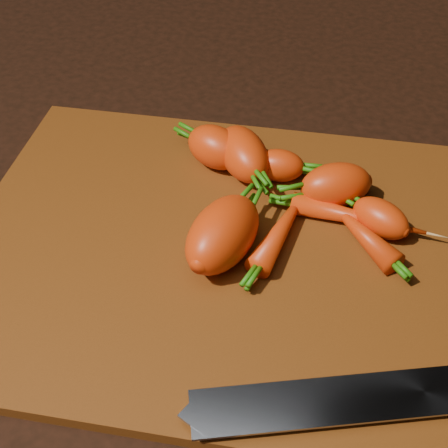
# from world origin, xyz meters

# --- Properties ---
(ground) EXTENTS (2.00, 2.00, 0.01)m
(ground) POSITION_xyz_m (0.00, 0.00, -0.01)
(ground) COLOR black
(cutting_board) EXTENTS (0.50, 0.40, 0.01)m
(cutting_board) POSITION_xyz_m (0.00, 0.00, 0.01)
(cutting_board) COLOR brown
(cutting_board) RESTS_ON ground
(carrot_0) EXTENTS (0.08, 0.07, 0.05)m
(carrot_0) POSITION_xyz_m (-0.03, 0.12, 0.03)
(carrot_0) COLOR red
(carrot_0) RESTS_ON cutting_board
(carrot_1) EXTENTS (0.08, 0.10, 0.05)m
(carrot_1) POSITION_xyz_m (0.00, 0.11, 0.04)
(carrot_1) COLOR red
(carrot_1) RESTS_ON cutting_board
(carrot_2) EXTENTS (0.08, 0.11, 0.06)m
(carrot_2) POSITION_xyz_m (0.00, -0.01, 0.04)
(carrot_2) COLOR red
(carrot_2) RESTS_ON cutting_board
(carrot_3) EXTENTS (0.08, 0.07, 0.05)m
(carrot_3) POSITION_xyz_m (0.10, 0.08, 0.03)
(carrot_3) COLOR red
(carrot_3) RESTS_ON cutting_board
(carrot_4) EXTENTS (0.05, 0.04, 0.03)m
(carrot_4) POSITION_xyz_m (0.04, 0.11, 0.03)
(carrot_4) COLOR red
(carrot_4) RESTS_ON cutting_board
(carrot_5) EXTENTS (0.07, 0.06, 0.04)m
(carrot_5) POSITION_xyz_m (0.15, 0.04, 0.03)
(carrot_5) COLOR red
(carrot_5) RESTS_ON cutting_board
(carrot_6) EXTENTS (0.06, 0.12, 0.03)m
(carrot_6) POSITION_xyz_m (0.06, 0.02, 0.02)
(carrot_6) COLOR red
(carrot_6) RESTS_ON cutting_board
(carrot_7) EXTENTS (0.13, 0.04, 0.02)m
(carrot_7) POSITION_xyz_m (0.13, 0.05, 0.02)
(carrot_7) COLOR red
(carrot_7) RESTS_ON cutting_board
(carrot_8) EXTENTS (0.08, 0.09, 0.03)m
(carrot_8) POSITION_xyz_m (0.13, 0.03, 0.02)
(carrot_8) COLOR red
(carrot_8) RESTS_ON cutting_board
(knife) EXTENTS (0.36, 0.13, 0.02)m
(knife) POSITION_xyz_m (0.14, -0.15, 0.02)
(knife) COLOR gray
(knife) RESTS_ON cutting_board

